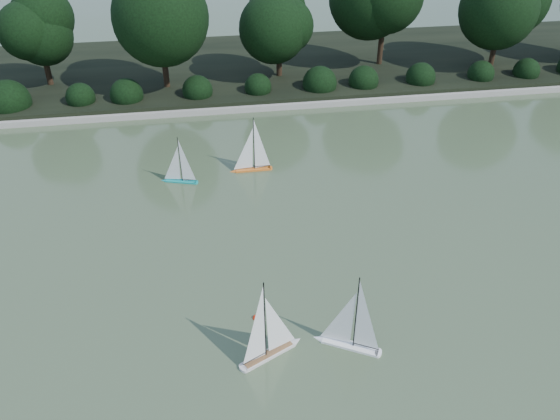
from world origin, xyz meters
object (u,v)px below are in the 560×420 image
object	(u,v)px
sailboat_orange	(250,162)
sailboat_white_a	(346,334)
sailboat_white_b	(273,342)
race_buoy	(257,318)
sailboat_teal	(178,174)

from	to	relation	value
sailboat_orange	sailboat_white_a	bearing A→B (deg)	-82.56
sailboat_white_b	sailboat_white_a	bearing A→B (deg)	-1.23
sailboat_orange	race_buoy	distance (m)	5.51
sailboat_white_b	sailboat_orange	bearing A→B (deg)	86.51
sailboat_orange	sailboat_white_b	bearing A→B (deg)	-93.49
sailboat_white_a	sailboat_orange	world-z (taller)	sailboat_white_a
sailboat_white_a	sailboat_white_b	world-z (taller)	sailboat_white_b
sailboat_teal	race_buoy	world-z (taller)	sailboat_teal
sailboat_white_a	race_buoy	xyz separation A→B (m)	(-1.38, 0.89, -0.25)
sailboat_white_a	sailboat_teal	world-z (taller)	sailboat_white_a
sailboat_teal	sailboat_orange	bearing A→B (deg)	8.99
sailboat_white_b	race_buoy	xyz separation A→B (m)	(-0.16, 0.86, -0.26)
sailboat_white_a	race_buoy	distance (m)	1.66
sailboat_white_b	sailboat_orange	distance (m)	6.35
sailboat_white_a	sailboat_teal	bearing A→B (deg)	113.87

